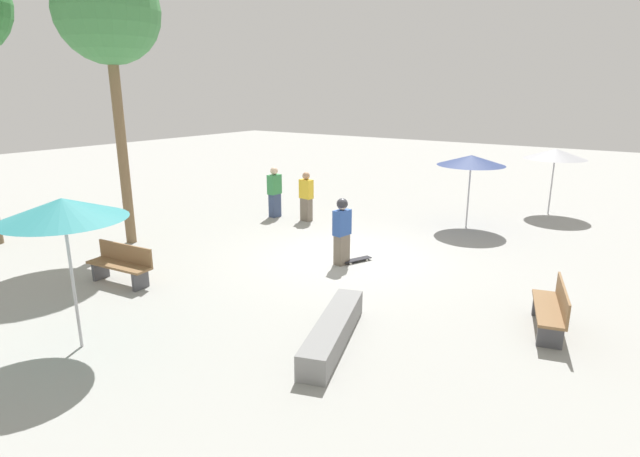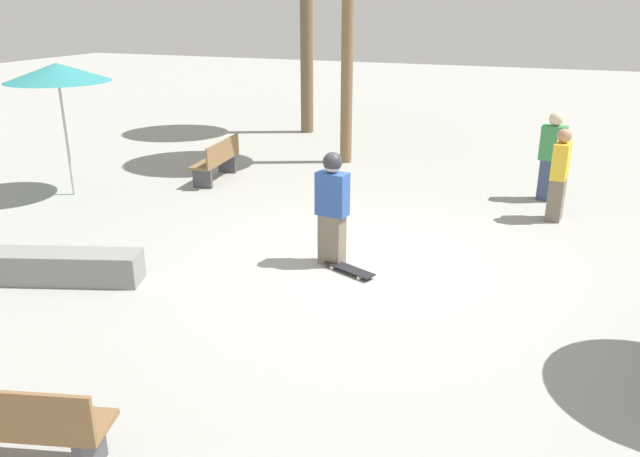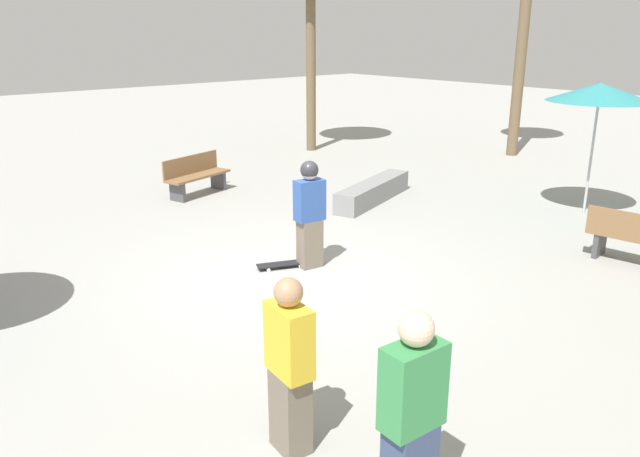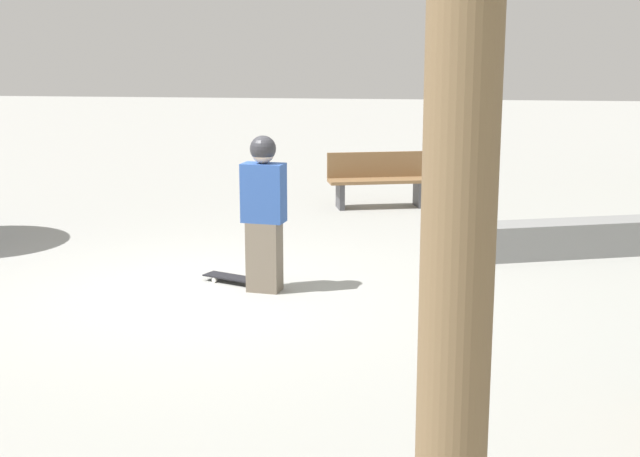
{
  "view_description": "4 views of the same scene",
  "coord_description": "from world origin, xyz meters",
  "views": [
    {
      "loc": [
        6.27,
        -10.29,
        4.08
      ],
      "look_at": [
        -0.21,
        -0.88,
        0.91
      ],
      "focal_mm": 28.0,
      "sensor_mm": 36.0,
      "label": 1
    },
    {
      "loc": [
        7.96,
        2.31,
        3.56
      ],
      "look_at": [
        0.47,
        -0.61,
        0.62
      ],
      "focal_mm": 35.0,
      "sensor_mm": 36.0,
      "label": 2
    },
    {
      "loc": [
        -6.59,
        5.18,
        3.47
      ],
      "look_at": [
        -0.01,
        -0.57,
        0.65
      ],
      "focal_mm": 35.0,
      "sensor_mm": 36.0,
      "label": 3
    },
    {
      "loc": [
        -8.71,
        -2.22,
        2.61
      ],
      "look_at": [
        0.31,
        -1.11,
        0.66
      ],
      "focal_mm": 50.0,
      "sensor_mm": 36.0,
      "label": 4
    }
  ],
  "objects": [
    {
      "name": "bystander_far",
      "position": [
        -4.17,
        2.2,
        0.83
      ],
      "size": [
        0.28,
        0.47,
        1.67
      ],
      "rotation": [
        0.0,
        0.0,
        4.64
      ],
      "color": "#38476B",
      "rests_on": "ground_plane"
    },
    {
      "name": "shade_umbrella_grey",
      "position": [
        3.29,
        7.78,
        2.05
      ],
      "size": [
        1.98,
        1.98,
        2.23
      ],
      "color": "#B7B7BC",
      "rests_on": "ground_plane"
    },
    {
      "name": "shade_umbrella_navy",
      "position": [
        1.55,
        4.52,
        2.07
      ],
      "size": [
        2.01,
        2.01,
        2.22
      ],
      "color": "#B7B7BC",
      "rests_on": "ground_plane"
    },
    {
      "name": "bystander_watching",
      "position": [
        -3.0,
        2.37,
        0.79
      ],
      "size": [
        0.46,
        0.29,
        1.59
      ],
      "rotation": [
        0.0,
        0.0,
        3.01
      ],
      "color": "#726656",
      "rests_on": "ground_plane"
    },
    {
      "name": "skateboard",
      "position": [
        0.41,
        -0.2,
        0.06
      ],
      "size": [
        0.5,
        0.81,
        0.07
      ],
      "rotation": [
        0.0,
        0.0,
        1.16
      ],
      "color": "black",
      "rests_on": "ground_plane"
    },
    {
      "name": "ground_plane",
      "position": [
        0.0,
        0.0,
        0.0
      ],
      "size": [
        60.0,
        60.0,
        0.0
      ],
      "primitive_type": "plane",
      "color": "#9E9E99"
    },
    {
      "name": "palm_tree_far_back",
      "position": [
        -5.59,
        -2.33,
        5.9
      ],
      "size": [
        2.57,
        2.57,
        7.26
      ],
      "color": "brown",
      "rests_on": "ground_plane"
    },
    {
      "name": "bench_far",
      "position": [
        5.08,
        -1.46,
        0.43
      ],
      "size": [
        0.85,
        1.66,
        0.85
      ],
      "rotation": [
        0.0,
        0.0,
        1.84
      ],
      "color": "#47474C",
      "rests_on": "ground_plane"
    },
    {
      "name": "concrete_ledge",
      "position": [
        2.17,
        -3.95,
        0.21
      ],
      "size": [
        1.28,
        2.64,
        0.42
      ],
      "rotation": [
        0.0,
        0.0,
        1.89
      ],
      "color": "gray",
      "rests_on": "ground_plane"
    },
    {
      "name": "shade_umbrella_teal",
      "position": [
        -1.17,
        -6.42,
        2.33
      ],
      "size": [
        1.91,
        1.91,
        2.5
      ],
      "color": "#B7B7BC",
      "rests_on": "ground_plane"
    },
    {
      "name": "bench_near",
      "position": [
        -3.11,
        -4.32,
        0.43
      ],
      "size": [
        1.64,
        0.61,
        0.85
      ],
      "rotation": [
        0.0,
        0.0,
        3.25
      ],
      "color": "#47474C",
      "rests_on": "ground_plane"
    },
    {
      "name": "skater_main",
      "position": [
        0.19,
        -0.54,
        0.88
      ],
      "size": [
        0.3,
        0.46,
        1.64
      ],
      "rotation": [
        0.0,
        0.0,
        1.42
      ],
      "color": "#726656",
      "rests_on": "ground_plane"
    }
  ]
}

